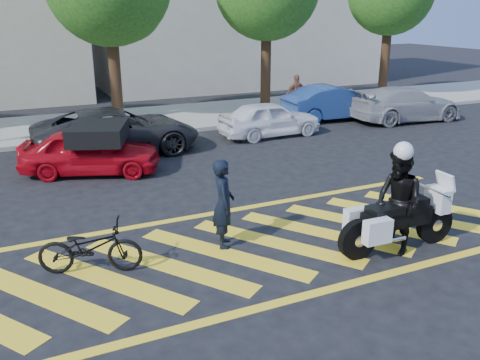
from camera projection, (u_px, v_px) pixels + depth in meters
name	position (u px, v px, depth m)	size (l,w,h in m)	color
ground	(253.00, 248.00, 9.72)	(90.00, 90.00, 0.00)	black
sidewalk	(119.00, 123.00, 20.01)	(60.00, 5.00, 0.15)	#9E998E
crosswalk	(251.00, 248.00, 9.70)	(12.33, 4.00, 0.01)	yellow
officer_bike	(223.00, 204.00, 9.55)	(0.63, 0.41, 1.72)	black
bicycle	(90.00, 247.00, 8.69)	(0.62, 1.77, 0.93)	black
police_motorcycle	(397.00, 220.00, 9.42)	(2.55, 0.82, 1.12)	black
officer_moto	(398.00, 202.00, 9.30)	(0.95, 0.74, 1.95)	black
red_convertible	(91.00, 151.00, 13.89)	(1.50, 3.72, 1.27)	#B70815
parked_mid_left	(117.00, 131.00, 15.84)	(2.35, 5.10, 1.42)	black
parked_mid_right	(270.00, 119.00, 18.01)	(1.48, 3.68, 1.25)	white
parked_right	(334.00, 103.00, 20.66)	(1.49, 4.27, 1.41)	navy
parked_far_right	(406.00, 104.00, 20.46)	(1.92, 4.72, 1.37)	gray
pedestrian_right	(297.00, 94.00, 21.08)	(0.95, 0.39, 1.61)	brown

